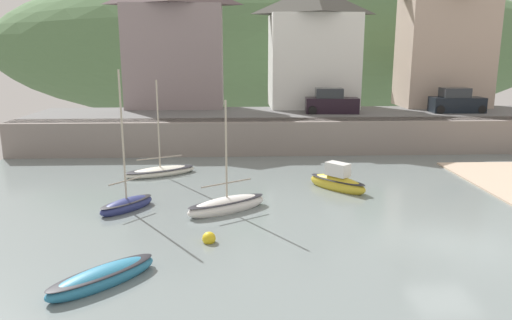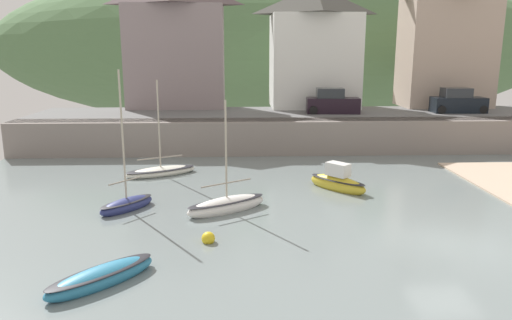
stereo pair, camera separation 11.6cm
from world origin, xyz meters
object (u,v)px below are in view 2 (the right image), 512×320
object	(u,v)px
waterfront_building_left	(175,42)
waterfront_building_right	(447,38)
fishing_boat_green	(102,277)
parked_car_by_wall	(458,102)
rowboat_small_beached	(337,182)
dinghy_open_wooden	(227,205)
waterfront_building_centre	(314,47)
church_with_spire	(421,8)
sailboat_blue_trim	(161,171)
mooring_buoy	(208,238)
motorboat_with_cabin	(127,204)
parked_car_near_slipway	(332,103)

from	to	relation	value
waterfront_building_left	waterfront_building_right	bearing A→B (deg)	-0.00
fishing_boat_green	parked_car_by_wall	size ratio (longest dim) A/B	0.82
waterfront_building_right	rowboat_small_beached	size ratio (longest dim) A/B	3.55
waterfront_building_right	dinghy_open_wooden	xyz separation A→B (m)	(-18.69, -21.07, -8.02)
waterfront_building_left	waterfront_building_centre	distance (m)	11.85
church_with_spire	fishing_boat_green	distance (m)	40.08
fishing_boat_green	waterfront_building_right	bearing A→B (deg)	5.84
sailboat_blue_trim	fishing_boat_green	world-z (taller)	sailboat_blue_trim
fishing_boat_green	parked_car_by_wall	xyz separation A→B (m)	(21.89, 23.51, 2.97)
waterfront_building_right	mooring_buoy	size ratio (longest dim) A/B	22.20
sailboat_blue_trim	mooring_buoy	size ratio (longest dim) A/B	10.94
waterfront_building_centre	sailboat_blue_trim	bearing A→B (deg)	-128.29
fishing_boat_green	motorboat_with_cabin	xyz separation A→B (m)	(-0.83, 7.34, 0.07)
waterfront_building_right	motorboat_with_cabin	distance (m)	32.19
waterfront_building_centre	church_with_spire	world-z (taller)	church_with_spire
waterfront_building_left	mooring_buoy	size ratio (longest dim) A/B	20.77
waterfront_building_centre	fishing_boat_green	bearing A→B (deg)	-111.42
waterfront_building_left	sailboat_blue_trim	bearing A→B (deg)	-87.50
sailboat_blue_trim	parked_car_near_slipway	size ratio (longest dim) A/B	1.36
mooring_buoy	motorboat_with_cabin	bearing A→B (deg)	134.53
waterfront_building_left	parked_car_near_slipway	bearing A→B (deg)	-19.54
mooring_buoy	parked_car_by_wall	bearing A→B (deg)	47.28
waterfront_building_right	rowboat_small_beached	world-z (taller)	waterfront_building_right
waterfront_building_left	dinghy_open_wooden	world-z (taller)	waterfront_building_left
church_with_spire	sailboat_blue_trim	world-z (taller)	church_with_spire
waterfront_building_left	waterfront_building_right	size ratio (longest dim) A/B	0.94
waterfront_building_centre	mooring_buoy	distance (m)	26.99
waterfront_building_left	sailboat_blue_trim	world-z (taller)	waterfront_building_left
waterfront_building_left	rowboat_small_beached	size ratio (longest dim) A/B	3.32
fishing_boat_green	motorboat_with_cabin	size ratio (longest dim) A/B	0.52
waterfront_building_right	sailboat_blue_trim	bearing A→B (deg)	-147.99
waterfront_building_left	rowboat_small_beached	xyz separation A→B (m)	(10.51, -17.72, -7.54)
mooring_buoy	waterfront_building_left	bearing A→B (deg)	99.28
waterfront_building_right	dinghy_open_wooden	distance (m)	29.28
dinghy_open_wooden	rowboat_small_beached	bearing A→B (deg)	-2.42
church_with_spire	parked_car_near_slipway	distance (m)	15.11
waterfront_building_centre	church_with_spire	size ratio (longest dim) A/B	0.61
sailboat_blue_trim	motorboat_with_cabin	size ratio (longest dim) A/B	0.87
waterfront_building_centre	rowboat_small_beached	bearing A→B (deg)	-94.33
waterfront_building_centre	mooring_buoy	world-z (taller)	waterfront_building_centre
church_with_spire	parked_car_by_wall	size ratio (longest dim) A/B	4.04
fishing_boat_green	parked_car_near_slipway	size ratio (longest dim) A/B	0.81
church_with_spire	waterfront_building_right	bearing A→B (deg)	-76.48
dinghy_open_wooden	parked_car_by_wall	distance (m)	24.69
waterfront_building_left	mooring_buoy	xyz separation A→B (m)	(4.05, -24.75, -7.78)
motorboat_with_cabin	church_with_spire	bearing A→B (deg)	-3.24
waterfront_building_right	sailboat_blue_trim	world-z (taller)	waterfront_building_right
church_with_spire	parked_car_near_slipway	size ratio (longest dim) A/B	3.97
sailboat_blue_trim	motorboat_with_cabin	xyz separation A→B (m)	(-0.59, -6.46, 0.07)
sailboat_blue_trim	dinghy_open_wooden	bearing A→B (deg)	-86.04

